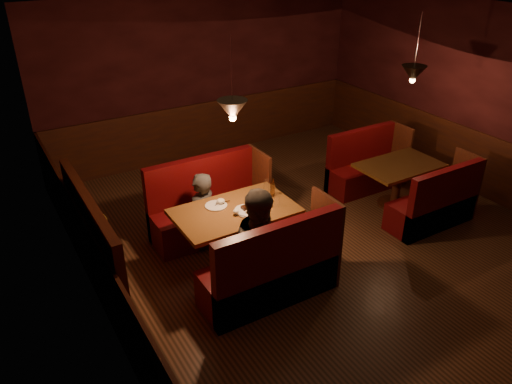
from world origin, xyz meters
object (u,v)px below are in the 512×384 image
second_bench_near (435,207)px  diner_a (200,199)px  main_bench_near (274,274)px  second_bench_far (365,169)px  main_table (236,222)px  main_bench_far (208,211)px  second_table (398,175)px  diner_b (262,229)px

second_bench_near → diner_a: (-3.07, 1.23, 0.41)m
second_bench_near → diner_a: diner_a is taller
main_bench_near → second_bench_far: main_bench_near is taller
second_bench_far → second_bench_near: size_ratio=1.00×
main_table → main_bench_far: main_bench_far is taller
main_bench_near → diner_a: (-0.23, 1.41, 0.36)m
main_bench_near → main_table: bearing=91.1°
second_bench_far → main_bench_far: bearing=179.5°
second_table → second_bench_far: bearing=87.8°
second_bench_far → diner_b: diner_b is taller
second_bench_near → main_table: bearing=167.0°
second_bench_near → diner_a: size_ratio=0.95×
second_table → diner_a: bearing=170.7°
main_bench_far → second_bench_near: 3.21m
second_table → second_bench_near: (0.03, -0.73, -0.20)m
main_table → diner_a: diner_a is taller
diner_a → second_bench_near: bearing=133.9°
second_bench_far → second_bench_near: same height
main_bench_near → diner_a: bearing=99.1°
diner_a → main_table: bearing=85.9°
main_bench_near → second_bench_near: size_ratio=1.19×
main_bench_far → second_table: 2.92m
main_table → second_bench_near: size_ratio=1.08×
second_bench_far → diner_a: size_ratio=0.95×
main_bench_far → diner_a: bearing=-130.8°
second_table → diner_b: diner_b is taller
main_bench_near → second_table: (2.81, 0.91, 0.16)m
second_table → second_bench_far: 0.76m
main_bench_near → diner_a: 1.47m
main_table → diner_b: size_ratio=0.89×
diner_b → second_table: bearing=6.8°
main_bench_far → main_bench_near: (0.00, -1.67, 0.00)m
main_bench_far → diner_b: bearing=-90.3°
second_bench_far → diner_b: 3.22m
main_bench_near → diner_b: 0.53m
main_table → main_bench_near: 0.87m
second_bench_far → diner_b: bearing=-153.8°
diner_b → main_bench_near: bearing=-94.9°
main_bench_far → second_table: size_ratio=1.32×
diner_b → main_table: bearing=84.5°
main_bench_far → second_bench_near: main_bench_far is taller
main_table → main_bench_near: (0.02, -0.84, -0.26)m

